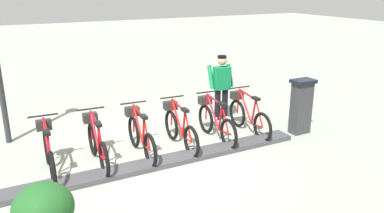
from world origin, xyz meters
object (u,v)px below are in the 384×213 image
at_px(bike_docked_0, 248,115).
at_px(bike_docked_5, 49,152).
at_px(payment_kiosk, 301,106).
at_px(bike_docked_2, 179,128).
at_px(bike_docked_3, 140,135).
at_px(bike_docked_4, 97,143).
at_px(worker_near_rack, 221,85).
at_px(bike_docked_1, 215,121).

bearing_deg(bike_docked_0, bike_docked_5, 90.00).
relative_size(payment_kiosk, bike_docked_2, 0.74).
height_order(bike_docked_3, bike_docked_4, same).
height_order(bike_docked_0, bike_docked_2, same).
relative_size(bike_docked_3, bike_docked_5, 1.00).
relative_size(payment_kiosk, bike_docked_0, 0.74).
distance_m(payment_kiosk, bike_docked_5, 5.50).
xyz_separation_m(bike_docked_0, bike_docked_5, (0.00, 4.39, 0.00)).
bearing_deg(worker_near_rack, bike_docked_1, 142.47).
bearing_deg(bike_docked_5, bike_docked_3, -90.00).
xyz_separation_m(bike_docked_0, bike_docked_2, (0.00, 1.76, 0.00)).
height_order(payment_kiosk, bike_docked_1, payment_kiosk).
distance_m(payment_kiosk, bike_docked_3, 3.76).
bearing_deg(bike_docked_0, worker_near_rack, 4.33).
distance_m(payment_kiosk, worker_near_rack, 2.00).
bearing_deg(worker_near_rack, bike_docked_2, 121.81).
bearing_deg(payment_kiosk, bike_docked_0, 62.00).
distance_m(bike_docked_4, bike_docked_5, 0.88).
distance_m(bike_docked_3, bike_docked_4, 0.88).
height_order(payment_kiosk, worker_near_rack, worker_near_rack).
bearing_deg(payment_kiosk, bike_docked_4, 82.90).
bearing_deg(bike_docked_2, bike_docked_0, -90.00).
distance_m(payment_kiosk, bike_docked_4, 4.63).
height_order(bike_docked_1, bike_docked_5, same).
height_order(bike_docked_4, worker_near_rack, worker_near_rack).
bearing_deg(worker_near_rack, bike_docked_0, -175.67).
distance_m(bike_docked_2, worker_near_rack, 2.03).
xyz_separation_m(payment_kiosk, bike_docked_5, (0.57, 5.47, -0.24)).
bearing_deg(payment_kiosk, bike_docked_1, 73.69).
relative_size(bike_docked_3, bike_docked_4, 1.00).
bearing_deg(bike_docked_4, bike_docked_5, 90.00).
xyz_separation_m(bike_docked_1, bike_docked_3, (0.00, 1.76, 0.00)).
height_order(bike_docked_1, bike_docked_2, same).
distance_m(bike_docked_0, worker_near_rack, 1.15).
bearing_deg(bike_docked_3, bike_docked_2, -90.00).
relative_size(bike_docked_3, worker_near_rack, 1.04).
height_order(bike_docked_0, bike_docked_4, same).
xyz_separation_m(bike_docked_2, bike_docked_3, (0.00, 0.88, 0.00)).
xyz_separation_m(bike_docked_0, worker_near_rack, (1.04, 0.08, 0.48)).
bearing_deg(bike_docked_4, bike_docked_3, -90.00).
distance_m(bike_docked_2, bike_docked_3, 0.88).
distance_m(payment_kiosk, bike_docked_0, 1.24).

